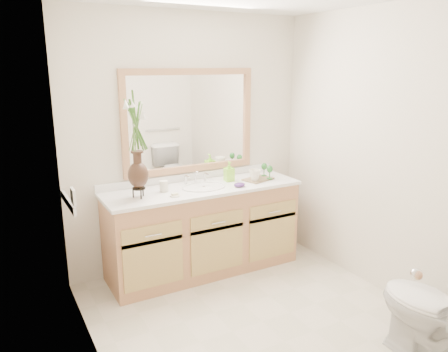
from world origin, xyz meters
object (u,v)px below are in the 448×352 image
toilet (433,312)px  tumbler (164,186)px  soap_bottle (229,172)px  flower_vase (136,132)px  tray (258,179)px

toilet → tumbler: tumbler is taller
tumbler → soap_bottle: (0.68, 0.04, 0.04)m
flower_vase → soap_bottle: flower_vase is taller
toilet → tumbler: 2.29m
soap_bottle → tray: soap_bottle is taller
flower_vase → tumbler: size_ratio=8.38×
soap_bottle → flower_vase: bearing=-168.2°
flower_vase → toilet: bearing=-55.1°
tumbler → soap_bottle: size_ratio=0.57×
flower_vase → tumbler: flower_vase is taller
flower_vase → tray: flower_vase is taller
flower_vase → soap_bottle: bearing=6.3°
tumbler → soap_bottle: bearing=3.0°
flower_vase → tumbler: (0.25, 0.07, -0.51)m
toilet → tumbler: bearing=-61.4°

